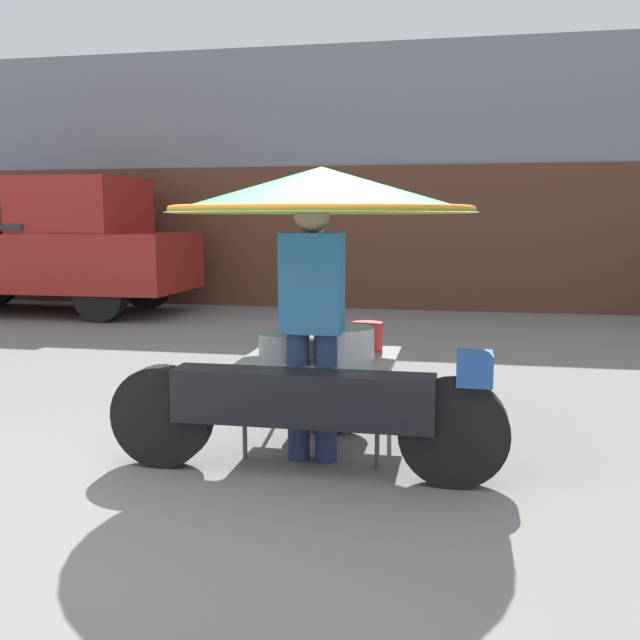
{
  "coord_description": "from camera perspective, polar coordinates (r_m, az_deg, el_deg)",
  "views": [
    {
      "loc": [
        1.37,
        -3.72,
        1.54
      ],
      "look_at": [
        0.47,
        0.86,
        0.87
      ],
      "focal_mm": 40.0,
      "sensor_mm": 36.0,
      "label": 1
    }
  ],
  "objects": [
    {
      "name": "vendor_motorcycle_cart",
      "position": [
        4.64,
        0.02,
        6.98
      ],
      "size": [
        2.42,
        2.04,
        1.87
      ],
      "color": "black",
      "rests_on": "ground"
    },
    {
      "name": "vendor_person",
      "position": [
        4.44,
        -0.63,
        0.45
      ],
      "size": [
        0.38,
        0.22,
        1.67
      ],
      "color": "navy",
      "rests_on": "ground"
    },
    {
      "name": "ground_plane",
      "position": [
        4.25,
        -8.71,
        -13.11
      ],
      "size": [
        36.0,
        36.0,
        0.0
      ],
      "primitive_type": "plane",
      "color": "slate"
    },
    {
      "name": "pickup_truck",
      "position": [
        12.38,
        -20.93,
        5.28
      ],
      "size": [
        4.85,
        1.93,
        2.16
      ],
      "color": "black",
      "rests_on": "ground"
    },
    {
      "name": "shopfront_building",
      "position": [
        13.09,
        5.2,
        10.93
      ],
      "size": [
        28.0,
        2.06,
        4.37
      ],
      "color": "gray",
      "rests_on": "ground"
    }
  ]
}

